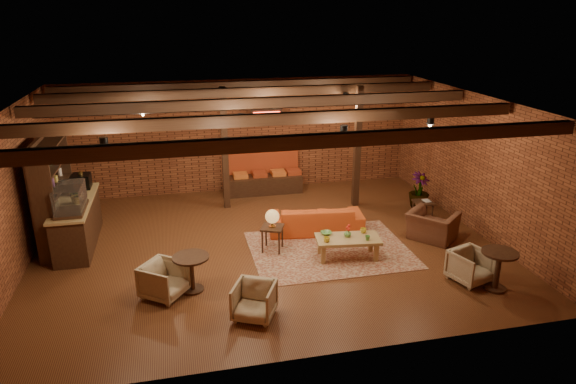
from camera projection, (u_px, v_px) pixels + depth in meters
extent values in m
plane|color=#3F1B0F|center=(267.00, 246.00, 11.52)|extent=(10.00, 10.00, 0.00)
cube|color=black|center=(265.00, 104.00, 10.44)|extent=(10.00, 8.00, 0.02)
cube|color=brown|center=(241.00, 136.00, 14.66)|extent=(10.00, 0.02, 3.20)
cube|color=brown|center=(317.00, 263.00, 7.31)|extent=(10.00, 0.02, 3.20)
cube|color=brown|center=(12.00, 196.00, 9.94)|extent=(0.02, 8.00, 3.20)
cube|color=brown|center=(475.00, 163.00, 12.02)|extent=(0.02, 8.00, 3.20)
cylinder|color=black|center=(253.00, 107.00, 12.03)|extent=(9.60, 0.12, 0.12)
cube|color=black|center=(225.00, 149.00, 13.25)|extent=(0.16, 0.16, 3.20)
cube|color=black|center=(357.00, 148.00, 13.40)|extent=(0.16, 0.16, 3.20)
imported|color=#337F33|center=(79.00, 190.00, 11.38)|extent=(0.35, 0.39, 0.30)
cube|color=#FF3219|center=(267.00, 115.00, 13.70)|extent=(0.86, 0.06, 0.30)
cube|color=maroon|center=(330.00, 250.00, 11.32)|extent=(3.44, 2.63, 0.01)
imported|color=#C84A1B|center=(316.00, 219.00, 12.16)|extent=(2.31, 1.14, 0.65)
cube|color=#A6854D|center=(348.00, 239.00, 10.84)|extent=(1.42, 0.84, 0.06)
cube|color=#A6854D|center=(323.00, 255.00, 10.64)|extent=(0.09, 0.09, 0.40)
cube|color=#A6854D|center=(376.00, 253.00, 10.74)|extent=(0.09, 0.09, 0.40)
cube|color=#A6854D|center=(320.00, 245.00, 11.09)|extent=(0.09, 0.09, 0.40)
cube|color=#A6854D|center=(371.00, 243.00, 11.18)|extent=(0.09, 0.09, 0.40)
imported|color=gold|center=(327.00, 240.00, 10.61)|extent=(0.15, 0.15, 0.11)
imported|color=#589744|center=(368.00, 238.00, 10.69)|extent=(0.12, 0.12, 0.10)
imported|color=gold|center=(363.00, 231.00, 11.04)|extent=(0.15, 0.15, 0.11)
imported|color=#589744|center=(326.00, 233.00, 10.98)|extent=(0.26, 0.26, 0.06)
imported|color=#589744|center=(348.00, 234.00, 10.85)|extent=(0.14, 0.14, 0.13)
sphere|color=red|center=(348.00, 228.00, 10.81)|extent=(0.10, 0.10, 0.10)
cube|color=black|center=(272.00, 228.00, 11.13)|extent=(0.60, 0.60, 0.04)
cylinder|color=black|center=(272.00, 239.00, 11.22)|extent=(0.04, 0.04, 0.52)
cylinder|color=olive|center=(272.00, 226.00, 11.12)|extent=(0.15, 0.15, 0.02)
cylinder|color=olive|center=(272.00, 223.00, 11.09)|extent=(0.04, 0.04, 0.22)
sphere|color=#C2752D|center=(272.00, 216.00, 11.04)|extent=(0.30, 0.30, 0.30)
cylinder|color=black|center=(191.00, 257.00, 9.47)|extent=(0.68, 0.68, 0.04)
cylinder|color=black|center=(192.00, 274.00, 9.58)|extent=(0.09, 0.09, 0.66)
cylinder|color=black|center=(193.00, 289.00, 9.69)|extent=(0.41, 0.41, 0.04)
imported|color=beige|center=(164.00, 278.00, 9.38)|extent=(0.96, 0.97, 0.73)
imported|color=beige|center=(254.00, 299.00, 8.74)|extent=(0.88, 0.86, 0.69)
imported|color=brown|center=(433.00, 221.00, 11.71)|extent=(1.16, 1.21, 0.89)
cube|color=black|center=(423.00, 202.00, 12.76)|extent=(0.48, 0.48, 0.04)
cylinder|color=black|center=(422.00, 212.00, 12.84)|extent=(0.04, 0.04, 0.46)
imported|color=black|center=(423.00, 201.00, 12.75)|extent=(0.18, 0.24, 0.02)
cylinder|color=black|center=(500.00, 253.00, 9.49)|extent=(0.67, 0.67, 0.04)
cylinder|color=black|center=(497.00, 271.00, 9.61)|extent=(0.10, 0.10, 0.73)
cylinder|color=black|center=(495.00, 288.00, 9.74)|extent=(0.40, 0.40, 0.04)
imported|color=beige|center=(471.00, 265.00, 9.91)|extent=(0.85, 0.82, 0.70)
imported|color=#4C7F4C|center=(422.00, 156.00, 13.31)|extent=(2.07, 2.07, 2.86)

